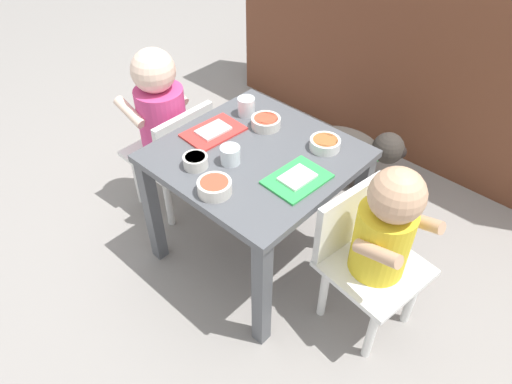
{
  "coord_description": "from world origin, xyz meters",
  "views": [
    {
      "loc": [
        0.82,
        -0.89,
        1.39
      ],
      "look_at": [
        0.0,
        0.0,
        0.31
      ],
      "focal_mm": 33.04,
      "sensor_mm": 36.0,
      "label": 1
    }
  ],
  "objects_px": {
    "veggie_bowl_near": "(266,122)",
    "food_tray_left": "(213,131)",
    "water_cup_left": "(246,108)",
    "food_tray_right": "(297,179)",
    "seated_child_left": "(163,117)",
    "cereal_bowl_left_side": "(196,161)",
    "seated_child_right": "(381,233)",
    "cereal_bowl_right_side": "(215,187)",
    "water_cup_right": "(230,156)",
    "dining_table": "(256,173)",
    "veggie_bowl_far": "(325,144)",
    "dog": "(352,148)"
  },
  "relations": [
    {
      "from": "veggie_bowl_near",
      "to": "food_tray_left",
      "type": "bearing_deg",
      "value": -125.44
    },
    {
      "from": "food_tray_left",
      "to": "water_cup_left",
      "type": "bearing_deg",
      "value": 89.09
    },
    {
      "from": "food_tray_right",
      "to": "food_tray_left",
      "type": "bearing_deg",
      "value": 180.0
    },
    {
      "from": "seated_child_left",
      "to": "cereal_bowl_left_side",
      "type": "relative_size",
      "value": 8.98
    },
    {
      "from": "food_tray_right",
      "to": "water_cup_left",
      "type": "xyz_separation_m",
      "value": [
        -0.36,
        0.16,
        0.02
      ]
    },
    {
      "from": "seated_child_right",
      "to": "veggie_bowl_near",
      "type": "height_order",
      "value": "seated_child_right"
    },
    {
      "from": "seated_child_left",
      "to": "cereal_bowl_right_side",
      "type": "relative_size",
      "value": 6.86
    },
    {
      "from": "cereal_bowl_left_side",
      "to": "food_tray_right",
      "type": "bearing_deg",
      "value": 30.49
    },
    {
      "from": "water_cup_left",
      "to": "cereal_bowl_left_side",
      "type": "distance_m",
      "value": 0.33
    },
    {
      "from": "food_tray_left",
      "to": "food_tray_right",
      "type": "relative_size",
      "value": 1.06
    },
    {
      "from": "food_tray_left",
      "to": "seated_child_left",
      "type": "bearing_deg",
      "value": -178.86
    },
    {
      "from": "food_tray_right",
      "to": "veggie_bowl_near",
      "type": "height_order",
      "value": "veggie_bowl_near"
    },
    {
      "from": "seated_child_right",
      "to": "water_cup_right",
      "type": "distance_m",
      "value": 0.51
    },
    {
      "from": "cereal_bowl_left_side",
      "to": "water_cup_right",
      "type": "bearing_deg",
      "value": 53.35
    },
    {
      "from": "food_tray_right",
      "to": "cereal_bowl_right_side",
      "type": "height_order",
      "value": "cereal_bowl_right_side"
    },
    {
      "from": "dining_table",
      "to": "food_tray_left",
      "type": "distance_m",
      "value": 0.2
    },
    {
      "from": "seated_child_left",
      "to": "food_tray_right",
      "type": "distance_m",
      "value": 0.64
    },
    {
      "from": "water_cup_left",
      "to": "veggie_bowl_near",
      "type": "distance_m",
      "value": 0.1
    },
    {
      "from": "veggie_bowl_near",
      "to": "food_tray_right",
      "type": "bearing_deg",
      "value": -29.8
    },
    {
      "from": "water_cup_left",
      "to": "veggie_bowl_far",
      "type": "xyz_separation_m",
      "value": [
        0.33,
        0.03,
        -0.01
      ]
    },
    {
      "from": "seated_child_left",
      "to": "veggie_bowl_far",
      "type": "height_order",
      "value": "seated_child_left"
    },
    {
      "from": "dog",
      "to": "veggie_bowl_near",
      "type": "bearing_deg",
      "value": -101.22
    },
    {
      "from": "food_tray_left",
      "to": "veggie_bowl_far",
      "type": "height_order",
      "value": "veggie_bowl_far"
    },
    {
      "from": "water_cup_right",
      "to": "seated_child_right",
      "type": "bearing_deg",
      "value": 14.69
    },
    {
      "from": "dog",
      "to": "veggie_bowl_far",
      "type": "relative_size",
      "value": 4.34
    },
    {
      "from": "seated_child_right",
      "to": "veggie_bowl_near",
      "type": "bearing_deg",
      "value": 169.72
    },
    {
      "from": "water_cup_right",
      "to": "cereal_bowl_left_side",
      "type": "distance_m",
      "value": 0.11
    },
    {
      "from": "cereal_bowl_right_side",
      "to": "veggie_bowl_far",
      "type": "height_order",
      "value": "cereal_bowl_right_side"
    },
    {
      "from": "food_tray_right",
      "to": "water_cup_right",
      "type": "bearing_deg",
      "value": -160.48
    },
    {
      "from": "dining_table",
      "to": "veggie_bowl_near",
      "type": "relative_size",
      "value": 5.8
    },
    {
      "from": "seated_child_right",
      "to": "cereal_bowl_right_side",
      "type": "bearing_deg",
      "value": -148.12
    },
    {
      "from": "food_tray_left",
      "to": "dog",
      "type": "bearing_deg",
      "value": 72.08
    },
    {
      "from": "dog",
      "to": "water_cup_right",
      "type": "relative_size",
      "value": 6.87
    },
    {
      "from": "seated_child_right",
      "to": "food_tray_right",
      "type": "relative_size",
      "value": 3.32
    },
    {
      "from": "water_cup_right",
      "to": "cereal_bowl_left_side",
      "type": "bearing_deg",
      "value": -126.65
    },
    {
      "from": "water_cup_left",
      "to": "dog",
      "type": "bearing_deg",
      "value": 66.62
    },
    {
      "from": "dining_table",
      "to": "cereal_bowl_right_side",
      "type": "height_order",
      "value": "cereal_bowl_right_side"
    },
    {
      "from": "dining_table",
      "to": "water_cup_left",
      "type": "distance_m",
      "value": 0.26
    },
    {
      "from": "dining_table",
      "to": "cereal_bowl_right_side",
      "type": "distance_m",
      "value": 0.25
    },
    {
      "from": "dog",
      "to": "cereal_bowl_right_side",
      "type": "xyz_separation_m",
      "value": [
        0.03,
        -0.81,
        0.31
      ]
    },
    {
      "from": "food_tray_right",
      "to": "water_cup_left",
      "type": "distance_m",
      "value": 0.4
    },
    {
      "from": "seated_child_left",
      "to": "seated_child_right",
      "type": "distance_m",
      "value": 0.91
    },
    {
      "from": "dog",
      "to": "food_tray_left",
      "type": "xyz_separation_m",
      "value": [
        -0.2,
        -0.61,
        0.3
      ]
    },
    {
      "from": "food_tray_left",
      "to": "veggie_bowl_near",
      "type": "xyz_separation_m",
      "value": [
        0.11,
        0.15,
        0.01
      ]
    },
    {
      "from": "veggie_bowl_near",
      "to": "veggie_bowl_far",
      "type": "height_order",
      "value": "veggie_bowl_near"
    },
    {
      "from": "veggie_bowl_near",
      "to": "cereal_bowl_right_side",
      "type": "distance_m",
      "value": 0.37
    },
    {
      "from": "food_tray_left",
      "to": "dining_table",
      "type": "bearing_deg",
      "value": 4.86
    },
    {
      "from": "food_tray_right",
      "to": "cereal_bowl_left_side",
      "type": "height_order",
      "value": "cereal_bowl_left_side"
    },
    {
      "from": "seated_child_right",
      "to": "cereal_bowl_right_side",
      "type": "distance_m",
      "value": 0.5
    },
    {
      "from": "dog",
      "to": "water_cup_left",
      "type": "xyz_separation_m",
      "value": [
        -0.19,
        -0.45,
        0.32
      ]
    }
  ]
}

